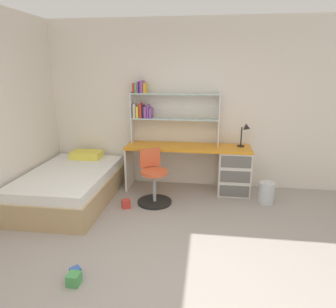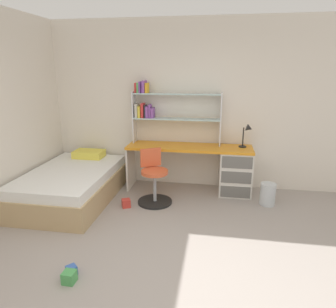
{
  "view_description": "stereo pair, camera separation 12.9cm",
  "coord_description": "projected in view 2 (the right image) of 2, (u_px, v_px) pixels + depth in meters",
  "views": [
    {
      "loc": [
        0.31,
        -2.28,
        1.97
      ],
      "look_at": [
        -0.22,
        1.72,
        0.82
      ],
      "focal_mm": 32.08,
      "sensor_mm": 36.0,
      "label": 1
    },
    {
      "loc": [
        0.44,
        -2.26,
        1.97
      ],
      "look_at": [
        -0.22,
        1.72,
        0.82
      ],
      "focal_mm": 32.08,
      "sensor_mm": 36.0,
      "label": 2
    }
  ],
  "objects": [
    {
      "name": "bed_platform",
      "position": [
        72.0,
        185.0,
        4.63
      ],
      "size": [
        1.21,
        1.89,
        0.6
      ],
      "color": "tan",
      "rests_on": "ground_plane"
    },
    {
      "name": "room_shell",
      "position": [
        82.0,
        117.0,
        3.8
      ],
      "size": [
        5.72,
        6.43,
        2.75
      ],
      "color": "silver",
      "rests_on": "ground_plane"
    },
    {
      "name": "waste_bin",
      "position": [
        268.0,
        194.0,
        4.47
      ],
      "size": [
        0.23,
        0.23,
        0.33
      ],
      "primitive_type": "cylinder",
      "color": "silver",
      "rests_on": "ground_plane"
    },
    {
      "name": "swivel_chair",
      "position": [
        154.0,
        182.0,
        4.51
      ],
      "size": [
        0.52,
        0.52,
        0.81
      ],
      "color": "black",
      "rests_on": "ground_plane"
    },
    {
      "name": "desk_lamp",
      "position": [
        248.0,
        132.0,
        4.67
      ],
      "size": [
        0.2,
        0.17,
        0.38
      ],
      "color": "black",
      "rests_on": "desk"
    },
    {
      "name": "desk",
      "position": [
        222.0,
        167.0,
        4.85
      ],
      "size": [
        2.01,
        0.54,
        0.76
      ],
      "color": "orange",
      "rests_on": "ground_plane"
    },
    {
      "name": "ground_plane",
      "position": [
        161.0,
        292.0,
        2.75
      ],
      "size": [
        5.72,
        6.43,
        0.02
      ],
      "primitive_type": "cube",
      "color": "#9E938C"
    },
    {
      "name": "bookshelf_hutch",
      "position": [
        163.0,
        107.0,
        4.89
      ],
      "size": [
        1.45,
        0.22,
        1.02
      ],
      "color": "silver",
      "rests_on": "desk"
    },
    {
      "name": "toy_block_blue_1",
      "position": [
        72.0,
        270.0,
        2.96
      ],
      "size": [
        0.13,
        0.13,
        0.09
      ],
      "primitive_type": "cube",
      "rotation": [
        0.0,
        0.0,
        0.85
      ],
      "color": "#3860B7",
      "rests_on": "ground_plane"
    },
    {
      "name": "toy_block_red_0",
      "position": [
        126.0,
        203.0,
        4.41
      ],
      "size": [
        0.16,
        0.16,
        0.12
      ],
      "primitive_type": "cube",
      "rotation": [
        0.0,
        0.0,
        2.04
      ],
      "color": "red",
      "rests_on": "ground_plane"
    },
    {
      "name": "toy_block_green_2",
      "position": [
        69.0,
        277.0,
        2.85
      ],
      "size": [
        0.12,
        0.12,
        0.12
      ],
      "primitive_type": "cube",
      "rotation": [
        0.0,
        0.0,
        1.54
      ],
      "color": "#479E51",
      "rests_on": "ground_plane"
    }
  ]
}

